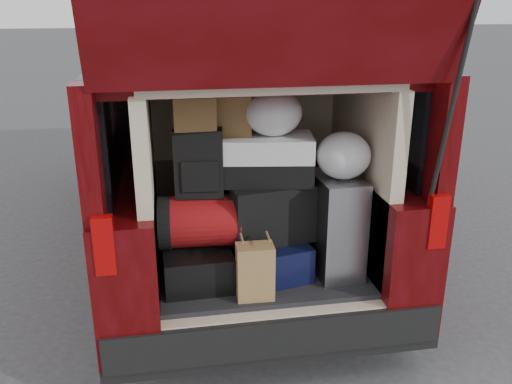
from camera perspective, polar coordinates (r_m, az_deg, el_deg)
The scene contains 15 objects.
ground at distance 3.55m, azimuth 1.01°, elevation -17.26°, with size 80.00×80.00×0.00m, color #373639.
minivan at distance 4.83m, azimuth -3.12°, elevation 5.03°, with size 1.90×5.35×2.77m.
load_floor at distance 3.62m, azimuth 0.20°, elevation -11.20°, with size 1.24×1.05×0.55m, color black.
black_hardshell at distance 3.29m, azimuth -6.31°, elevation -7.17°, with size 0.39×0.54×0.22m, color black.
navy_hardshell at distance 3.33m, azimuth 1.15°, elevation -6.65°, with size 0.41×0.50×0.22m, color black.
silver_roller at distance 3.29m, azimuth 8.38°, elevation -3.44°, with size 0.25×0.41×0.61m, color white.
kraft_bag at distance 3.03m, azimuth -0.10°, elevation -8.39°, with size 0.21×0.13×0.32m, color #A8744B.
red_duffel at distance 3.17m, azimuth -5.97°, elevation -3.04°, with size 0.47×0.30×0.30m, color maroon.
black_soft_case at distance 3.23m, azimuth 1.43°, elevation -2.02°, with size 0.49×0.29×0.35m, color black.
backpack at distance 3.08m, azimuth -6.05°, elevation 3.16°, with size 0.27×0.17×0.39m, color black.
twotone_duffel at distance 3.17m, azimuth 0.36°, elevation 3.54°, with size 0.61×0.32×0.28m, color white.
grocery_sack_lower at distance 3.01m, azimuth -6.59°, elevation 8.61°, with size 0.23×0.19×0.21m, color brown.
grocery_sack_upper at distance 3.14m, azimuth -2.77°, elevation 8.16°, with size 0.23×0.19×0.23m, color brown.
plastic_bag_center at distance 3.10m, azimuth 1.83°, elevation 8.33°, with size 0.33×0.31×0.26m, color silver.
plastic_bag_right at distance 3.12m, azimuth 9.20°, elevation 3.82°, with size 0.31×0.29×0.27m, color silver.
Camera 1 is at (-0.55, -2.78, 2.14)m, focal length 38.00 mm.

